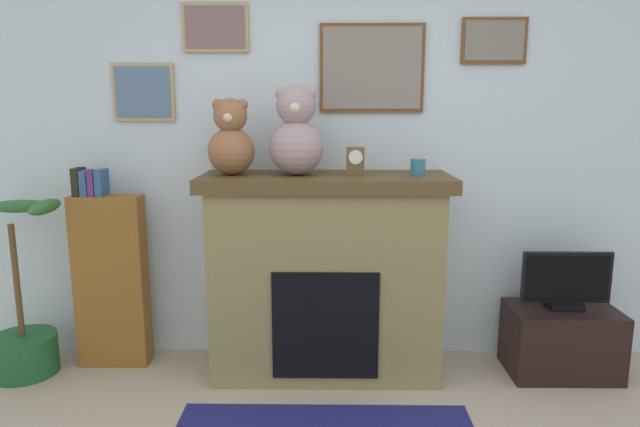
% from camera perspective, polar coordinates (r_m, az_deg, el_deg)
% --- Properties ---
extents(back_wall, '(5.20, 0.15, 2.60)m').
position_cam_1_polar(back_wall, '(3.60, 3.10, 5.91)').
color(back_wall, silver).
rests_on(back_wall, ground_plane).
extents(fireplace, '(1.46, 0.60, 1.22)m').
position_cam_1_polar(fireplace, '(3.39, 0.59, -6.21)').
color(fireplace, olive).
rests_on(fireplace, ground_plane).
extents(bookshelf, '(0.43, 0.16, 1.25)m').
position_cam_1_polar(bookshelf, '(3.73, -20.64, -6.11)').
color(bookshelf, brown).
rests_on(bookshelf, ground_plane).
extents(potted_plant, '(0.57, 0.59, 1.08)m').
position_cam_1_polar(potted_plant, '(3.90, -28.20, -10.18)').
color(potted_plant, '#1E592D').
rests_on(potted_plant, ground_plane).
extents(tv_stand, '(0.64, 0.40, 0.42)m').
position_cam_1_polar(tv_stand, '(3.79, 23.44, -11.85)').
color(tv_stand, black).
rests_on(tv_stand, ground_plane).
extents(television, '(0.53, 0.14, 0.35)m').
position_cam_1_polar(television, '(3.67, 23.88, -6.44)').
color(television, black).
rests_on(television, tv_stand).
extents(candle_jar, '(0.09, 0.09, 0.10)m').
position_cam_1_polar(candle_jar, '(3.29, 10.00, 4.71)').
color(candle_jar, teal).
rests_on(candle_jar, fireplace).
extents(mantel_clock, '(0.10, 0.08, 0.16)m').
position_cam_1_polar(mantel_clock, '(3.25, 3.63, 5.38)').
color(mantel_clock, brown).
rests_on(mantel_clock, fireplace).
extents(teddy_bear_grey, '(0.27, 0.27, 0.44)m').
position_cam_1_polar(teddy_bear_grey, '(3.28, -9.09, 7.37)').
color(teddy_bear_grey, '#92613E').
rests_on(teddy_bear_grey, fireplace).
extents(teddy_bear_brown, '(0.32, 0.32, 0.51)m').
position_cam_1_polar(teddy_bear_brown, '(3.24, -2.45, 8.01)').
color(teddy_bear_brown, '#A68B90').
rests_on(teddy_bear_brown, fireplace).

